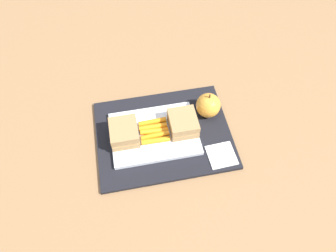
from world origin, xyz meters
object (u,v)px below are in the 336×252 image
Objects in this scene: food_tray at (154,134)px; apple at (208,105)px; paper_napkin at (221,155)px; carrot_sticks_bundle at (154,131)px; sandwich_half_right at (183,123)px; sandwich_half_left at (124,133)px.

apple is (0.16, 0.04, 0.03)m from food_tray.
carrot_sticks_bundle is at bearing 149.21° from paper_napkin.
sandwich_half_right is 1.04× the size of carrot_sticks_bundle.
sandwich_half_left and sandwich_half_right have the same top height.
apple is (0.24, 0.04, 0.00)m from sandwich_half_left.
paper_napkin is at bearing -21.90° from sandwich_half_left.
apple reaches higher than sandwich_half_left.
sandwich_half_right is (0.08, 0.00, 0.03)m from food_tray.
apple is at bearing 10.70° from sandwich_half_left.
carrot_sticks_bundle is (-0.08, -0.00, -0.02)m from sandwich_half_right.
carrot_sticks_bundle is at bearing -121.43° from food_tray.
sandwich_half_left is 1.00× the size of sandwich_half_right.
paper_napkin is (0.16, -0.10, -0.00)m from food_tray.
carrot_sticks_bundle is (-0.00, -0.00, 0.01)m from food_tray.
apple is at bearing 15.82° from carrot_sticks_bundle.
sandwich_half_left is 1.04× the size of carrot_sticks_bundle.
apple is 1.13× the size of paper_napkin.
carrot_sticks_bundle is (0.08, -0.00, -0.02)m from sandwich_half_left.
sandwich_half_left is at bearing 180.00° from food_tray.
paper_napkin is (0.16, -0.10, -0.02)m from carrot_sticks_bundle.
sandwich_half_left is at bearing 158.10° from paper_napkin.
food_tray is 3.29× the size of paper_napkin.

